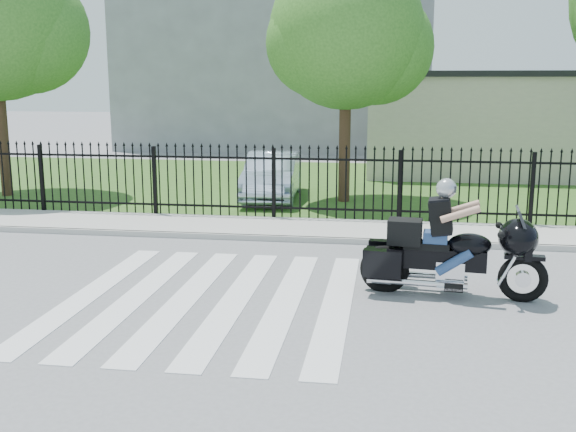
# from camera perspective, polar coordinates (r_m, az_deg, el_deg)

# --- Properties ---
(ground) EXTENTS (120.00, 120.00, 0.00)m
(ground) POSITION_cam_1_polar(r_m,az_deg,el_deg) (10.78, -6.60, -7.00)
(ground) COLOR slate
(ground) RESTS_ON ground
(crosswalk) EXTENTS (5.00, 5.50, 0.01)m
(crosswalk) POSITION_cam_1_polar(r_m,az_deg,el_deg) (10.78, -6.60, -6.97)
(crosswalk) COLOR silver
(crosswalk) RESTS_ON ground
(sidewalk) EXTENTS (40.00, 2.00, 0.12)m
(sidewalk) POSITION_cam_1_polar(r_m,az_deg,el_deg) (15.48, -1.82, -1.02)
(sidewalk) COLOR #ADAAA3
(sidewalk) RESTS_ON ground
(curb) EXTENTS (40.00, 0.12, 0.12)m
(curb) POSITION_cam_1_polar(r_m,az_deg,el_deg) (14.52, -2.52, -1.86)
(curb) COLOR #ADAAA3
(curb) RESTS_ON ground
(grass_strip) EXTENTS (40.00, 12.00, 0.02)m
(grass_strip) POSITION_cam_1_polar(r_m,az_deg,el_deg) (22.29, 1.40, 2.70)
(grass_strip) COLOR #2B531C
(grass_strip) RESTS_ON ground
(iron_fence) EXTENTS (26.00, 0.04, 1.80)m
(iron_fence) POSITION_cam_1_polar(r_m,az_deg,el_deg) (16.29, -1.21, 2.63)
(iron_fence) COLOR black
(iron_fence) RESTS_ON ground
(tree_mid) EXTENTS (4.20, 4.20, 6.78)m
(tree_mid) POSITION_cam_1_polar(r_m,az_deg,el_deg) (18.95, 4.97, 15.24)
(tree_mid) COLOR #382316
(tree_mid) RESTS_ON ground
(building_low) EXTENTS (10.00, 6.00, 3.50)m
(building_low) POSITION_cam_1_polar(r_m,az_deg,el_deg) (26.27, 18.02, 7.29)
(building_low) COLOR beige
(building_low) RESTS_ON ground
(building_low_roof) EXTENTS (10.20, 6.20, 0.20)m
(building_low_roof) POSITION_cam_1_polar(r_m,az_deg,el_deg) (26.22, 18.27, 11.32)
(building_low_roof) COLOR black
(building_low_roof) RESTS_ON building_low
(building_tall) EXTENTS (15.00, 10.00, 12.00)m
(building_tall) POSITION_cam_1_polar(r_m,az_deg,el_deg) (36.41, -0.57, 15.54)
(building_tall) COLOR #92959B
(building_tall) RESTS_ON ground
(motorcycle_rider) EXTENTS (2.93, 1.10, 1.94)m
(motorcycle_rider) POSITION_cam_1_polar(r_m,az_deg,el_deg) (10.96, 13.34, -2.61)
(motorcycle_rider) COLOR black
(motorcycle_rider) RESTS_ON ground
(parked_car) EXTENTS (1.65, 4.12, 1.33)m
(parked_car) POSITION_cam_1_polar(r_m,az_deg,el_deg) (19.42, -1.35, 3.42)
(parked_car) COLOR #ADC0DA
(parked_car) RESTS_ON grass_strip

